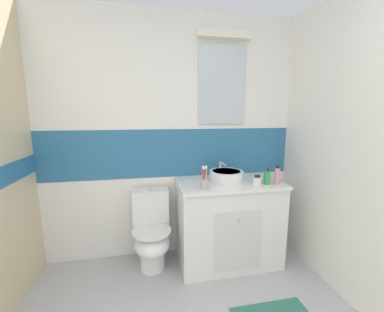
{
  "coord_description": "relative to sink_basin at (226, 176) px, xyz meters",
  "views": [
    {
      "loc": [
        -0.27,
        -0.06,
        1.51
      ],
      "look_at": [
        0.13,
        1.98,
        1.14
      ],
      "focal_mm": 22.41,
      "sensor_mm": 36.0,
      "label": 1
    }
  ],
  "objects": [
    {
      "name": "toothbrush_cup",
      "position": [
        -0.27,
        -0.2,
        0.0
      ],
      "size": [
        0.07,
        0.07,
        0.21
      ],
      "color": "#B2ADA3",
      "rests_on": "vanity_cabinet"
    },
    {
      "name": "toilet",
      "position": [
        -0.74,
        0.04,
        -0.55
      ],
      "size": [
        0.37,
        0.5,
        0.77
      ],
      "color": "white",
      "rests_on": "ground_plane"
    },
    {
      "name": "hair_gel_jar",
      "position": [
        0.25,
        -0.17,
        -0.02
      ],
      "size": [
        0.08,
        0.08,
        0.09
      ],
      "color": "white",
      "rests_on": "vanity_cabinet"
    },
    {
      "name": "deodorant_spray_can",
      "position": [
        0.44,
        -0.18,
        0.03
      ],
      "size": [
        0.05,
        0.05,
        0.18
      ],
      "color": "pink",
      "rests_on": "vanity_cabinet"
    },
    {
      "name": "sink_basin",
      "position": [
        0.0,
        0.0,
        0.0
      ],
      "size": [
        0.33,
        0.38,
        0.17
      ],
      "color": "white",
      "rests_on": "vanity_cabinet"
    },
    {
      "name": "soap_dispenser",
      "position": [
        0.34,
        -0.17,
        0.01
      ],
      "size": [
        0.06,
        0.06,
        0.16
      ],
      "color": "green",
      "rests_on": "vanity_cabinet"
    },
    {
      "name": "vanity_cabinet",
      "position": [
        0.03,
        -0.0,
        -0.48
      ],
      "size": [
        1.01,
        0.6,
        0.85
      ],
      "color": "white",
      "rests_on": "ground_plane"
    },
    {
      "name": "wall_back_tiled",
      "position": [
        -0.49,
        0.33,
        0.36
      ],
      "size": [
        3.2,
        0.2,
        2.5
      ],
      "color": "white",
      "rests_on": "ground_plane"
    }
  ]
}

